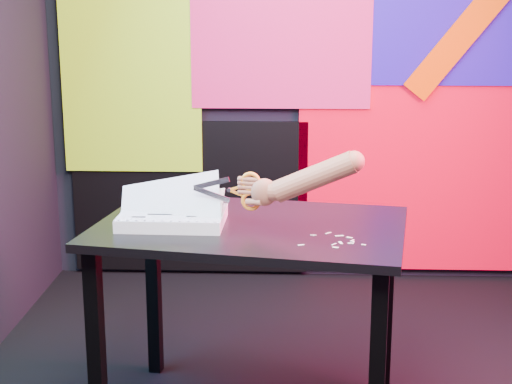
{
  "coord_description": "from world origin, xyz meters",
  "views": [
    {
      "loc": [
        -0.21,
        -2.72,
        1.51
      ],
      "look_at": [
        -0.32,
        -0.11,
        0.87
      ],
      "focal_mm": 55.0,
      "sensor_mm": 36.0,
      "label": 1
    }
  ],
  "objects": [
    {
      "name": "scissors",
      "position": [
        -0.35,
        -0.13,
        0.88
      ],
      "size": [
        0.24,
        0.06,
        0.14
      ],
      "rotation": [
        0.0,
        0.0,
        -0.23
      ],
      "color": "silver",
      "rests_on": "printout_stack"
    },
    {
      "name": "printout_stack",
      "position": [
        -0.61,
        -0.1,
        0.77
      ],
      "size": [
        0.38,
        0.27,
        0.19
      ],
      "rotation": [
        0.0,
        0.0,
        -0.03
      ],
      "color": "white",
      "rests_on": "work_table"
    },
    {
      "name": "hand_forearm",
      "position": [
        -0.15,
        -0.18,
        0.93
      ],
      "size": [
        0.41,
        0.14,
        0.21
      ],
      "rotation": [
        0.0,
        0.0,
        -0.23
      ],
      "color": "#9A5536",
      "rests_on": "work_table"
    },
    {
      "name": "work_table",
      "position": [
        -0.34,
        -0.09,
        0.64
      ],
      "size": [
        1.16,
        0.87,
        0.75
      ],
      "rotation": [
        0.0,
        0.0,
        -0.17
      ],
      "color": "black",
      "rests_on": "ground"
    },
    {
      "name": "room",
      "position": [
        0.0,
        0.0,
        1.35
      ],
      "size": [
        3.01,
        3.01,
        2.71
      ],
      "color": "black",
      "rests_on": "ground"
    },
    {
      "name": "backdrop",
      "position": [
        0.06,
        1.46,
        0.96
      ],
      "size": [
        2.88,
        0.05,
        2.08
      ],
      "color": "red",
      "rests_on": "ground"
    },
    {
      "name": "paper_clippings",
      "position": [
        -0.04,
        -0.28,
        0.75
      ],
      "size": [
        0.22,
        0.17,
        0.0
      ],
      "color": "beige",
      "rests_on": "work_table"
    }
  ]
}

